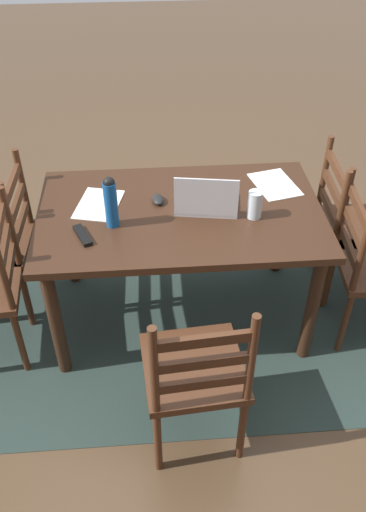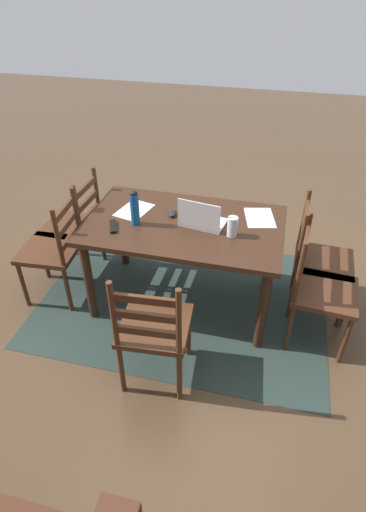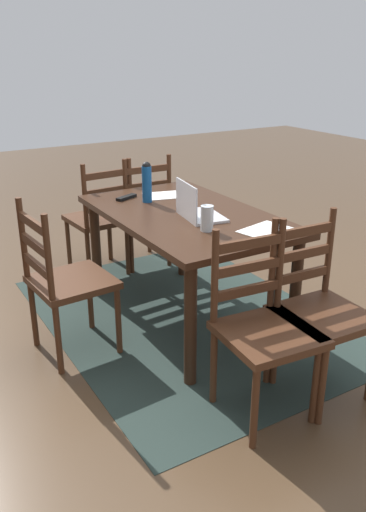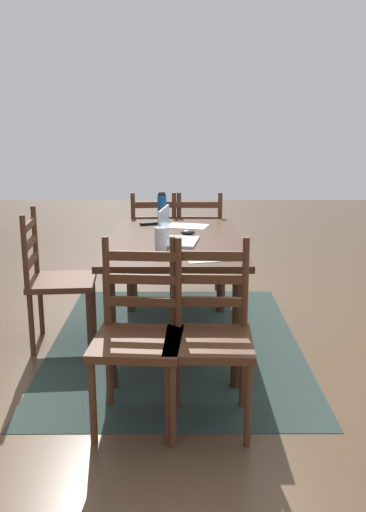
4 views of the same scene
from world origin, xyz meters
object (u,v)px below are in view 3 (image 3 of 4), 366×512
(chair_right_near, at_px, (140,212))
(chair_left_near, at_px, (318,311))
(chair_left_far, at_px, (264,328))
(computer_mouse, at_px, (189,204))
(laptop, at_px, (195,209))
(water_bottle, at_px, (147,181))
(chair_right_far, at_px, (100,219))
(chair_far_head, at_px, (66,282))
(tv_remote, at_px, (126,197))
(drinking_glass, at_px, (207,218))
(dining_table, at_px, (186,227))

(chair_right_near, distance_m, chair_left_near, 2.05)
(chair_left_far, distance_m, computer_mouse, 1.21)
(chair_left_near, xyz_separation_m, laptop, (0.89, 0.19, 0.35))
(chair_left_far, relative_size, water_bottle, 3.47)
(chair_left_far, relative_size, chair_right_far, 1.00)
(chair_far_head, bearing_deg, computer_mouse, -82.79)
(chair_right_near, relative_size, laptop, 2.71)
(tv_remote, bearing_deg, chair_left_far, 157.11)
(chair_left_far, height_order, tv_remote, chair_left_far)
(chair_left_far, xyz_separation_m, drinking_glass, (0.66, -0.09, 0.37))
(chair_right_far, xyz_separation_m, drinking_glass, (-1.40, -0.09, 0.37))
(dining_table, distance_m, chair_left_far, 1.06)
(chair_right_near, xyz_separation_m, computer_mouse, (-0.92, 0.09, 0.31))
(chair_far_head, xyz_separation_m, computer_mouse, (0.11, -0.91, 0.31))
(computer_mouse, bearing_deg, tv_remote, 30.32)
(computer_mouse, bearing_deg, chair_left_far, 161.20)
(drinking_glass, bearing_deg, dining_table, -12.47)
(chair_right_near, relative_size, chair_left_near, 1.00)
(laptop, bearing_deg, tv_remote, 15.65)
(computer_mouse, bearing_deg, chair_left_near, 178.87)
(chair_right_near, xyz_separation_m, water_bottle, (-0.68, 0.28, 0.44))
(laptop, bearing_deg, chair_left_near, -167.86)
(chair_left_far, xyz_separation_m, tv_remote, (1.52, 0.01, 0.30))
(chair_left_near, bearing_deg, tv_remote, 13.59)
(chair_far_head, relative_size, laptop, 2.71)
(dining_table, distance_m, chair_far_head, 0.84)
(water_bottle, bearing_deg, dining_table, -164.21)
(chair_far_head, bearing_deg, drinking_glass, -116.47)
(chair_left_far, bearing_deg, drinking_glass, -8.10)
(computer_mouse, relative_size, tv_remote, 0.59)
(dining_table, height_order, computer_mouse, computer_mouse)
(chair_far_head, xyz_separation_m, laptop, (-0.13, -0.81, 0.35))
(dining_table, distance_m, chair_right_far, 1.06)
(chair_right_near, xyz_separation_m, chair_left_near, (-2.05, -0.00, 0.00))
(chair_right_far, bearing_deg, tv_remote, 178.94)
(tv_remote, bearing_deg, water_bottle, -171.79)
(dining_table, distance_m, computer_mouse, 0.18)
(laptop, bearing_deg, dining_table, -4.95)
(chair_left_far, height_order, chair_right_far, same)
(chair_right_near, xyz_separation_m, chair_right_far, (0.00, 0.35, 0.00))
(chair_left_near, height_order, drinking_glass, chair_left_near)
(chair_right_near, bearing_deg, chair_left_far, 170.24)
(dining_table, distance_m, laptop, 0.21)
(chair_left_near, relative_size, chair_right_far, 1.00)
(chair_right_far, relative_size, water_bottle, 3.47)
(chair_right_near, relative_size, chair_far_head, 1.00)
(chair_right_near, xyz_separation_m, laptop, (-1.16, 0.19, 0.35))
(chair_left_far, relative_size, chair_far_head, 1.00)
(chair_left_far, height_order, computer_mouse, chair_left_far)
(chair_right_near, distance_m, chair_left_far, 2.08)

